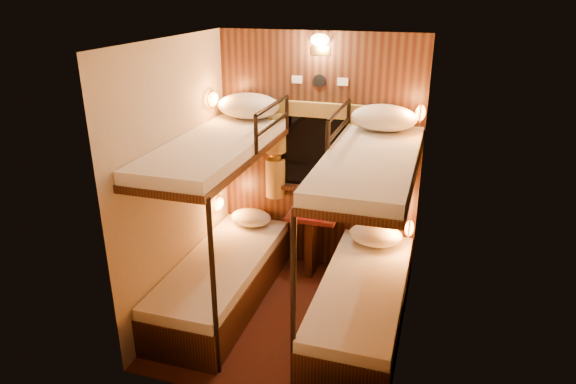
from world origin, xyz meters
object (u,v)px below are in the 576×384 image
(bunk_left, at_px, (222,248))
(bottle_left, at_px, (310,206))
(table, at_px, (312,235))
(bottle_right, at_px, (323,205))
(bunk_right, at_px, (364,270))

(bunk_left, distance_m, bottle_left, 0.98)
(table, relative_size, bottle_right, 2.85)
(bunk_right, relative_size, bottle_right, 8.26)
(table, xyz_separation_m, bottle_left, (-0.01, -0.07, 0.35))
(bottle_right, bearing_deg, bunk_left, -132.88)
(bunk_left, xyz_separation_m, bottle_left, (0.64, 0.72, 0.20))
(bunk_right, xyz_separation_m, table, (-0.65, 0.78, -0.14))
(bottle_right, bearing_deg, bottle_left, -141.30)
(bunk_right, xyz_separation_m, bottle_right, (-0.55, 0.81, 0.19))
(bunk_right, bearing_deg, bottle_right, 124.11)
(bottle_left, bearing_deg, bunk_right, -47.30)
(bunk_right, bearing_deg, bottle_left, 132.70)
(bunk_left, xyz_separation_m, bunk_right, (1.30, 0.00, 0.00))
(bottle_right, bearing_deg, bunk_right, -55.89)
(bunk_left, height_order, bottle_left, bunk_left)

